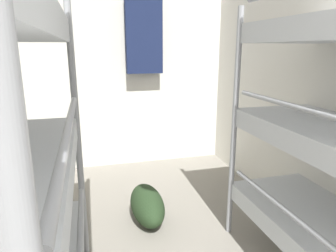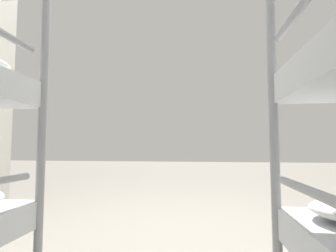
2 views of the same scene
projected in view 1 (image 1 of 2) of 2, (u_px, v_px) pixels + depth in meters
wall_back at (127, 75)px, 3.81m from camera, size 2.62×0.06×2.36m
duffel_bag at (147, 205)px, 2.70m from camera, size 0.29×0.63×0.29m
hanging_coat at (144, 35)px, 3.60m from camera, size 0.44×0.12×0.90m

